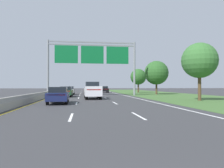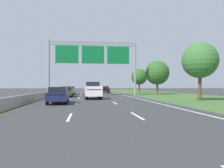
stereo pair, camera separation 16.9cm
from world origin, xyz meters
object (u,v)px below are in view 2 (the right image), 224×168
at_px(car_navy_left_lane_sedan, 58,95).
at_px(roadside_tree_near, 200,60).
at_px(roadside_tree_mid, 157,73).
at_px(car_silver_left_lane_sedan, 70,90).
at_px(car_darkgreen_left_lane_sedan, 67,91).
at_px(roadside_tree_far, 139,77).
at_px(overhead_sign_gantry, 93,57).
at_px(pickup_truck_white, 93,90).
at_px(car_black_right_lane_sedan, 105,89).
at_px(car_gold_centre_lane_sedan, 89,90).

relative_size(car_navy_left_lane_sedan, roadside_tree_near, 0.68).
bearing_deg(roadside_tree_mid, car_silver_left_lane_sedan, 174.85).
height_order(car_darkgreen_left_lane_sedan, roadside_tree_far, roadside_tree_far).
bearing_deg(overhead_sign_gantry, roadside_tree_mid, 15.88).
xyz_separation_m(pickup_truck_white, roadside_tree_near, (11.76, -5.29, 3.44)).
xyz_separation_m(car_black_right_lane_sedan, roadside_tree_near, (7.83, -29.91, 3.69)).
height_order(pickup_truck_white, car_gold_centre_lane_sedan, pickup_truck_white).
relative_size(car_silver_left_lane_sedan, roadside_tree_far, 0.76).
distance_m(car_darkgreen_left_lane_sedan, car_silver_left_lane_sedan, 8.29).
height_order(overhead_sign_gantry, roadside_tree_mid, overhead_sign_gantry).
distance_m(overhead_sign_gantry, car_darkgreen_left_lane_sedan, 7.78).
relative_size(overhead_sign_gantry, roadside_tree_far, 2.57).
xyz_separation_m(car_darkgreen_left_lane_sedan, roadside_tree_far, (16.06, 18.17, 3.08)).
xyz_separation_m(car_navy_left_lane_sedan, roadside_tree_far, (15.79, 30.70, 3.08)).
xyz_separation_m(car_black_right_lane_sedan, roadside_tree_far, (8.33, -0.97, 3.08)).
distance_m(car_darkgreen_left_lane_sedan, car_gold_centre_lane_sedan, 12.36).
xyz_separation_m(roadside_tree_near, roadside_tree_mid, (1.16, 17.55, -0.31)).
height_order(overhead_sign_gantry, car_silver_left_lane_sedan, overhead_sign_gantry).
distance_m(pickup_truck_white, roadside_tree_near, 13.35).
height_order(overhead_sign_gantry, roadside_tree_far, overhead_sign_gantry).
height_order(overhead_sign_gantry, pickup_truck_white, overhead_sign_gantry).
relative_size(car_darkgreen_left_lane_sedan, car_black_right_lane_sedan, 1.00).
bearing_deg(car_silver_left_lane_sedan, roadside_tree_near, -139.38).
bearing_deg(car_navy_left_lane_sedan, car_darkgreen_left_lane_sedan, -0.24).
bearing_deg(pickup_truck_white, roadside_tree_near, -115.49).
relative_size(car_black_right_lane_sedan, roadside_tree_mid, 0.67).
bearing_deg(pickup_truck_white, car_silver_left_lane_sedan, 14.26).
bearing_deg(car_silver_left_lane_sedan, pickup_truck_white, -163.13).
bearing_deg(car_darkgreen_left_lane_sedan, roadside_tree_far, -40.67).
height_order(roadside_tree_near, roadside_tree_far, roadside_tree_near).
bearing_deg(roadside_tree_mid, roadside_tree_near, -93.78).
relative_size(car_black_right_lane_sedan, car_gold_centre_lane_sedan, 1.00).
distance_m(car_black_right_lane_sedan, roadside_tree_mid, 15.65).
xyz_separation_m(overhead_sign_gantry, roadside_tree_near, (11.43, -13.97, -2.09)).
relative_size(pickup_truck_white, car_black_right_lane_sedan, 1.23).
height_order(pickup_truck_white, roadside_tree_far, roadside_tree_far).
bearing_deg(roadside_tree_far, roadside_tree_near, -91.01).
distance_m(car_gold_centre_lane_sedan, roadside_tree_near, 25.74).
xyz_separation_m(car_darkgreen_left_lane_sedan, roadside_tree_mid, (16.71, 6.78, 3.39)).
bearing_deg(car_darkgreen_left_lane_sedan, car_silver_left_lane_sedan, 1.09).
relative_size(car_darkgreen_left_lane_sedan, roadside_tree_mid, 0.68).
xyz_separation_m(car_gold_centre_lane_sedan, roadside_tree_near, (11.85, -22.56, 3.69)).
bearing_deg(car_darkgreen_left_lane_sedan, pickup_truck_white, -144.59).
xyz_separation_m(car_darkgreen_left_lane_sedan, car_gold_centre_lane_sedan, (3.70, 11.79, 0.00)).
distance_m(car_black_right_lane_sedan, car_gold_centre_lane_sedan, 8.38).
bearing_deg(pickup_truck_white, car_darkgreen_left_lane_sedan, 33.34).
xyz_separation_m(car_silver_left_lane_sedan, roadside_tree_mid, (16.75, -1.51, 3.39)).
relative_size(overhead_sign_gantry, pickup_truck_white, 2.77).
height_order(overhead_sign_gantry, car_gold_centre_lane_sedan, overhead_sign_gantry).
distance_m(overhead_sign_gantry, roadside_tree_near, 18.17).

